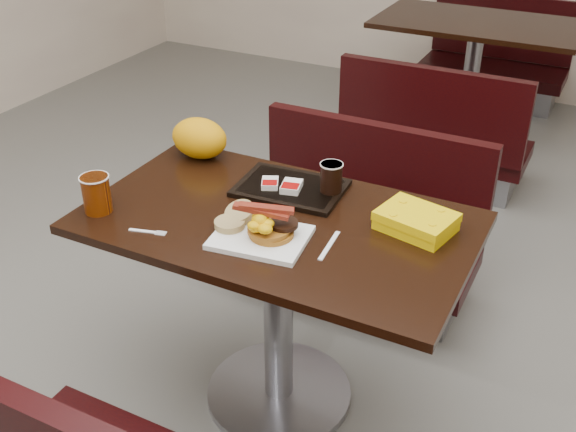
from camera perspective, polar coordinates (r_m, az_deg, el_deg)
The scene contains 24 objects.
floor at distance 2.59m, azimuth -0.75°, elevation -14.65°, with size 6.00×7.00×0.01m, color slate.
table_near at distance 2.33m, azimuth -0.81°, elevation -8.15°, with size 1.20×0.70×0.75m, color black, non-canonical shape.
bench_near_n at distance 2.87m, azimuth 5.68°, elevation -0.53°, with size 1.00×0.46×0.72m, color black, non-canonical shape.
table_far at distance 4.54m, azimuth 14.88°, elevation 10.77°, with size 1.20×0.70×0.75m, color black, non-canonical shape.
bench_far_s at distance 3.90m, azimuth 12.36°, elevation 7.62°, with size 1.00×0.46×0.72m, color black, non-canonical shape.
bench_far_n at distance 5.20m, azimuth 16.76°, elevation 12.81°, with size 1.00×0.46×0.72m, color black, non-canonical shape.
platter at distance 2.01m, azimuth -2.29°, elevation -1.80°, with size 0.27×0.21×0.02m, color white.
pancake_stack at distance 2.00m, azimuth -1.38°, elevation -1.27°, with size 0.13×0.13×0.03m, color #A45B1B.
sausage_patty at distance 2.00m, azimuth -0.34°, elevation -0.66°, with size 0.08×0.08×0.01m, color black.
scrambled_eggs at distance 1.98m, azimuth -2.30°, elevation -0.46°, with size 0.09×0.08×0.05m, color #E2BF04.
bacon_strips at distance 1.97m, azimuth -2.25°, elevation 0.49°, with size 0.16×0.07×0.01m, color #4C050D, non-canonical shape.
muffin_bottom at distance 2.05m, azimuth -4.87°, elevation -0.65°, with size 0.09×0.09×0.02m, color tan.
muffin_top at distance 2.08m, azimuth -4.01°, elevation 0.30°, with size 0.09×0.09×0.02m, color tan.
coffee_cup_near at distance 2.21m, azimuth -15.61°, elevation 1.77°, with size 0.09×0.09×0.12m, color #883504.
fork at distance 2.10m, azimuth -12.00°, elevation -1.22°, with size 0.12×0.02×0.00m, color white, non-canonical shape.
knife at distance 1.99m, azimuth 3.44°, elevation -2.46°, with size 0.16×0.01×0.00m, color white.
condiment_syrup at distance 2.19m, azimuth -0.61°, elevation 0.95°, with size 0.04×0.03×0.01m, color #A61707.
condiment_ketchup at distance 2.17m, azimuth -0.89°, elevation 0.62°, with size 0.04×0.03×0.01m, color #8C0504.
tray at distance 2.28m, azimuth 0.21°, elevation 2.33°, with size 0.35×0.25×0.02m, color black.
hashbrown_sleeve_left at distance 2.27m, azimuth -1.51°, elevation 2.74°, with size 0.05×0.07×0.02m, color silver.
hashbrown_sleeve_right at distance 2.25m, azimuth 0.29°, elevation 2.47°, with size 0.06×0.08×0.02m, color silver.
coffee_cup_far at distance 2.23m, azimuth 3.60°, elevation 3.21°, with size 0.07×0.07×0.10m, color black.
clamshell at distance 2.09m, azimuth 10.59°, elevation -0.42°, with size 0.22×0.16×0.06m, color #EEC203.
paper_bag at distance 2.50m, azimuth -7.36°, elevation 6.43°, with size 0.21×0.15×0.15m, color orange.
Camera 1 is at (0.85, -1.61, 1.84)m, focal length 42.86 mm.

